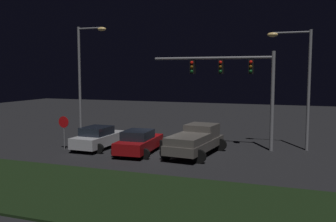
{
  "coord_description": "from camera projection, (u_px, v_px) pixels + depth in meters",
  "views": [
    {
      "loc": [
        9.11,
        -22.58,
        5.11
      ],
      "look_at": [
        0.46,
        0.75,
        2.6
      ],
      "focal_mm": 40.64,
      "sensor_mm": 36.0,
      "label": 1
    }
  ],
  "objects": [
    {
      "name": "traffic_signal_gantry",
      "position": [
        235.0,
        76.0,
        25.32
      ],
      "size": [
        8.32,
        0.56,
        6.5
      ],
      "color": "slate",
      "rests_on": "ground_plane"
    },
    {
      "name": "car_sedan",
      "position": [
        98.0,
        138.0,
        25.66
      ],
      "size": [
        2.54,
        4.44,
        1.51
      ],
      "rotation": [
        0.0,
        0.0,
        1.55
      ],
      "color": "#B7B7BC",
      "rests_on": "ground_plane"
    },
    {
      "name": "stop_sign",
      "position": [
        64.0,
        126.0,
        25.25
      ],
      "size": [
        0.76,
        0.08,
        2.23
      ],
      "color": "slate",
      "rests_on": "ground_plane"
    },
    {
      "name": "ground_plane",
      "position": [
        157.0,
        151.0,
        24.73
      ],
      "size": [
        80.0,
        80.0,
        0.0
      ],
      "primitive_type": "plane",
      "color": "black"
    },
    {
      "name": "street_lamp_left",
      "position": [
        85.0,
        69.0,
        29.94
      ],
      "size": [
        2.54,
        0.44,
        8.69
      ],
      "color": "slate",
      "rests_on": "ground_plane"
    },
    {
      "name": "grass_median",
      "position": [
        80.0,
        190.0,
        16.39
      ],
      "size": [
        20.74,
        6.78,
        0.1
      ],
      "primitive_type": "cube",
      "color": "black",
      "rests_on": "ground_plane"
    },
    {
      "name": "car_sedan_far",
      "position": [
        139.0,
        142.0,
        24.05
      ],
      "size": [
        2.66,
        4.5,
        1.51
      ],
      "rotation": [
        0.0,
        0.0,
        1.63
      ],
      "color": "maroon",
      "rests_on": "ground_plane"
    },
    {
      "name": "pickup_truck",
      "position": [
        196.0,
        139.0,
        23.71
      ],
      "size": [
        3.22,
        5.56,
        1.8
      ],
      "rotation": [
        0.0,
        0.0,
        1.48
      ],
      "color": "#514C47",
      "rests_on": "ground_plane"
    },
    {
      "name": "street_lamp_right",
      "position": [
        300.0,
        74.0,
        24.83
      ],
      "size": [
        2.82,
        0.44,
        7.87
      ],
      "color": "slate",
      "rests_on": "ground_plane"
    }
  ]
}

